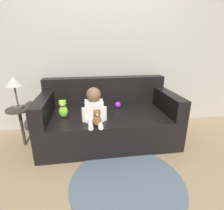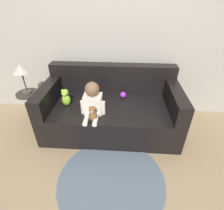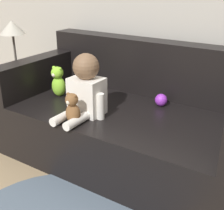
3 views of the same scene
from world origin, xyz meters
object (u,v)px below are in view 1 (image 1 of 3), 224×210
object	(u,v)px
person_baby	(94,107)
toy_ball	(118,105)
plush_toy_side	(63,109)
teddy_bear_brown	(97,118)
couch	(108,119)
side_table	(16,95)

from	to	relation	value
person_baby	toy_ball	bearing A→B (deg)	48.32
toy_ball	plush_toy_side	bearing A→B (deg)	-161.55
person_baby	toy_ball	xyz separation A→B (m)	(0.38, 0.42, -0.14)
teddy_bear_brown	toy_ball	world-z (taller)	teddy_bear_brown
person_baby	toy_ball	distance (m)	0.58
couch	toy_ball	distance (m)	0.27
couch	teddy_bear_brown	distance (m)	0.53
teddy_bear_brown	side_table	size ratio (longest dim) A/B	0.22
couch	side_table	distance (m)	1.25
person_baby	teddy_bear_brown	size ratio (longest dim) A/B	2.01
toy_ball	person_baby	bearing A→B (deg)	-131.68
plush_toy_side	toy_ball	xyz separation A→B (m)	(0.77, 0.26, -0.07)
plush_toy_side	side_table	distance (m)	0.61
couch	person_baby	xyz separation A→B (m)	(-0.21, -0.28, 0.30)
side_table	couch	bearing A→B (deg)	1.70
person_baby	toy_ball	world-z (taller)	person_baby
toy_ball	side_table	distance (m)	1.38
side_table	teddy_bear_brown	bearing A→B (deg)	-22.73
couch	toy_ball	world-z (taller)	couch
side_table	person_baby	bearing A→B (deg)	-14.39
plush_toy_side	toy_ball	bearing A→B (deg)	18.45
couch	side_table	bearing A→B (deg)	-178.30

